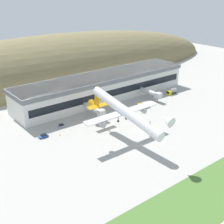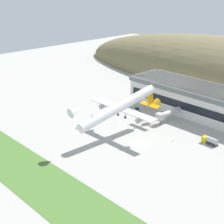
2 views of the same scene
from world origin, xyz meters
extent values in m
plane|color=#ADAAA3|center=(0.00, 0.00, 0.00)|extent=(398.63, 398.63, 0.00)
ellipsoid|color=olive|center=(10.48, 105.65, 0.00)|extent=(317.67, 75.95, 58.45)
cube|color=white|center=(12.43, 46.00, 6.95)|extent=(107.04, 21.17, 13.91)
cube|color=slate|center=(12.43, 46.00, 12.71)|extent=(108.24, 22.37, 2.40)
cube|color=black|center=(12.43, 35.37, 6.26)|extent=(102.76, 0.16, 3.89)
cylinder|color=silver|center=(-7.86, 28.28, 4.00)|extent=(2.60, 14.29, 2.60)
cube|color=silver|center=(-7.86, 21.13, 4.00)|extent=(3.38, 2.86, 2.86)
cylinder|color=slate|center=(-7.86, 21.63, 2.00)|extent=(0.36, 0.36, 4.00)
cylinder|color=silver|center=(32.41, 28.33, 4.00)|extent=(2.60, 14.18, 2.60)
cube|color=silver|center=(32.41, 21.24, 4.00)|extent=(3.38, 2.86, 2.86)
cylinder|color=slate|center=(32.41, 21.74, 2.00)|extent=(0.36, 0.36, 4.00)
cylinder|color=silver|center=(-11.93, -1.56, 12.93)|extent=(4.07, 41.66, 11.55)
cone|color=silver|center=(-11.93, -24.22, 17.11)|extent=(3.99, 5.13, 4.74)
cone|color=orange|center=(-11.93, 21.51, 8.68)|extent=(3.99, 5.93, 4.89)
cube|color=orange|center=(-11.93, 18.30, 13.89)|extent=(0.50, 5.28, 9.74)
cube|color=orange|center=(-11.93, 18.50, 9.23)|extent=(10.59, 2.87, 0.87)
cube|color=silver|center=(-11.93, 0.49, 11.84)|extent=(37.68, 3.62, 1.09)
cylinder|color=#9E9EA3|center=(-23.23, -0.04, 10.39)|extent=(2.30, 3.96, 2.91)
cylinder|color=#9E9EA3|center=(-0.62, -0.04, 10.39)|extent=(2.30, 3.96, 2.91)
cylinder|color=#2D2D2D|center=(-14.17, 0.49, 9.62)|extent=(0.28, 0.28, 2.20)
cylinder|color=#2D2D2D|center=(-14.17, 0.49, 8.52)|extent=(0.45, 1.10, 1.10)
cylinder|color=#2D2D2D|center=(-9.69, 0.49, 9.62)|extent=(0.28, 0.28, 2.20)
cylinder|color=#2D2D2D|center=(-9.69, 0.49, 8.52)|extent=(0.45, 1.10, 1.10)
cylinder|color=#2D2D2D|center=(-11.93, -15.88, 12.75)|extent=(0.22, 0.22, 1.98)
cylinder|color=#2D2D2D|center=(-11.93, -15.88, 11.76)|extent=(0.30, 0.83, 0.82)
cube|color=#999EA3|center=(-27.16, 26.30, 0.42)|extent=(3.73, 1.70, 0.84)
cube|color=black|center=(-27.34, 26.31, 1.18)|extent=(2.07, 1.42, 0.68)
cube|color=#264C99|center=(-38.73, 22.10, 0.40)|extent=(4.36, 1.96, 0.79)
cube|color=black|center=(-38.51, 22.10, 1.12)|extent=(2.41, 1.64, 0.65)
cube|color=gold|center=(46.49, 25.77, 1.23)|extent=(2.26, 2.56, 2.46)
cube|color=black|center=(45.38, 25.82, 1.67)|extent=(0.16, 2.11, 1.08)
cube|color=#38383D|center=(49.86, 25.64, 0.45)|extent=(4.68, 2.41, 0.90)
cylinder|color=#999EA3|center=(49.86, 25.64, 2.08)|extent=(4.45, 2.52, 2.35)
cube|color=gold|center=(17.44, 20.48, 1.32)|extent=(2.34, 2.48, 2.63)
cube|color=black|center=(16.30, 20.53, 1.79)|extent=(0.18, 2.02, 1.16)
cube|color=#38383D|center=(20.91, 20.31, 0.45)|extent=(4.82, 2.37, 0.90)
cylinder|color=#B7B7BC|center=(20.91, 20.31, 2.03)|extent=(4.59, 2.47, 2.26)
cube|color=orange|center=(7.83, 11.46, 0.01)|extent=(0.52, 0.52, 0.03)
cone|color=orange|center=(7.83, 11.46, 0.31)|extent=(0.40, 0.40, 0.55)
cube|color=orange|center=(-32.06, 19.14, 0.01)|extent=(0.52, 0.52, 0.03)
cone|color=orange|center=(-32.06, 19.14, 0.31)|extent=(0.40, 0.40, 0.55)
camera|label=1|loc=(-90.92, -91.76, 62.69)|focal=50.00mm
camera|label=2|loc=(94.85, -103.33, 67.43)|focal=60.00mm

